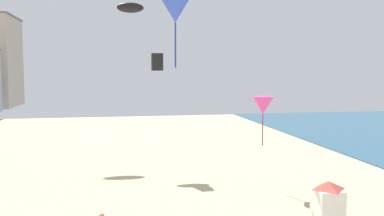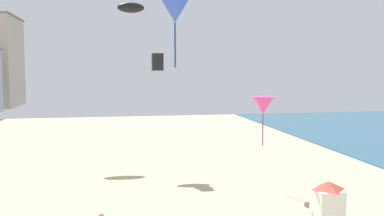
# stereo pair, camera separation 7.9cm
# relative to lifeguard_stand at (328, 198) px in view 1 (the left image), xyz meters

# --- Properties ---
(lifeguard_stand) EXTENTS (1.10, 1.10, 2.55)m
(lifeguard_stand) POSITION_rel_lifeguard_stand_xyz_m (0.00, 0.00, 0.00)
(lifeguard_stand) COLOR white
(lifeguard_stand) RESTS_ON ground
(kite_magenta_delta) EXTENTS (1.33, 1.33, 3.02)m
(kite_magenta_delta) POSITION_rel_lifeguard_stand_xyz_m (0.13, 8.41, 3.21)
(kite_magenta_delta) COLOR #DB3D9E
(kite_blue_delta) EXTENTS (1.33, 1.33, 3.02)m
(kite_blue_delta) POSITION_rel_lifeguard_stand_xyz_m (-6.17, 2.18, 7.94)
(kite_blue_delta) COLOR blue
(kite_black_box) EXTENTS (0.79, 0.79, 1.24)m
(kite_black_box) POSITION_rel_lifeguard_stand_xyz_m (-5.68, 14.60, 5.94)
(kite_black_box) COLOR black
(kite_black_parafoil_2) EXTENTS (2.12, 0.59, 0.82)m
(kite_black_parafoil_2) POSITION_rel_lifeguard_stand_xyz_m (-7.39, 18.43, 10.29)
(kite_black_parafoil_2) COLOR black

